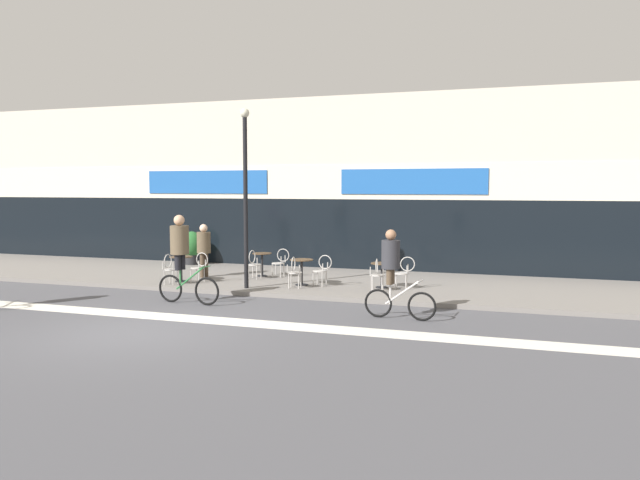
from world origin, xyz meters
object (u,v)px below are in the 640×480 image
cafe_chair_1_near (254,262)px  cyclist_2 (393,267)px  cafe_chair_3_near (377,272)px  bistro_table_2 (302,267)px  planter_pot (192,246)px  cafe_chair_1_side (280,261)px  bistro_table_3 (382,270)px  cyclist_0 (182,252)px  pedestrian_near_end (204,246)px  cafe_chair_0_near (170,267)px  cafe_chair_2_near (294,270)px  bistro_table_0 (181,264)px  cafe_chair_0_side (200,265)px  cafe_chair_3_side (404,270)px  bistro_table_1 (262,260)px  cafe_chair_2_side (322,268)px  lamp_post (245,185)px

cafe_chair_1_near → cyclist_2: 6.39m
cafe_chair_3_near → cyclist_2: 2.98m
bistro_table_2 → planter_pot: (-5.48, 3.26, 0.12)m
cyclist_2 → cafe_chair_1_side: bearing=140.0°
bistro_table_3 → cyclist_0: size_ratio=0.31×
bistro_table_3 → pedestrian_near_end: bearing=177.2°
cyclist_2 → bistro_table_3: bearing=111.1°
cafe_chair_0_near → pedestrian_near_end: pedestrian_near_end is taller
cafe_chair_2_near → bistro_table_0: bearing=80.7°
cafe_chair_0_side → cafe_chair_0_near: bearing=50.1°
cafe_chair_1_side → bistro_table_0: bearing=36.0°
cafe_chair_3_near → cafe_chair_3_side: same height
bistro_table_2 → cafe_chair_0_side: 3.06m
bistro_table_1 → pedestrian_near_end: pedestrian_near_end is taller
bistro_table_2 → cyclist_0: bearing=-125.3°
bistro_table_2 → cafe_chair_2_side: bearing=-0.7°
cafe_chair_0_side → cafe_chair_1_near: size_ratio=1.00×
cafe_chair_2_near → cafe_chair_3_near: size_ratio=1.00×
bistro_table_2 → bistro_table_3: bearing=6.6°
cyclist_2 → cafe_chair_3_near: bearing=114.5°
bistro_table_3 → cafe_chair_2_side: 1.69m
cafe_chair_0_near → cafe_chair_2_side: 4.42m
cafe_chair_0_side → cafe_chair_3_near: 5.33m
cafe_chair_3_side → lamp_post: size_ratio=0.18×
bistro_table_1 → bistro_table_2: bistro_table_2 is taller
bistro_table_3 → cafe_chair_2_near: bearing=-158.7°
cafe_chair_1_side → cafe_chair_3_side: bearing=166.1°
cafe_chair_0_near → planter_pot: (-1.83, 4.40, 0.14)m
cafe_chair_3_near → cafe_chair_3_side: 0.88m
cafe_chair_1_near → cafe_chair_2_side: (2.44, -0.66, 0.00)m
cafe_chair_1_near → cafe_chair_1_side: bearing=-42.5°
planter_pot → cyclist_2: size_ratio=0.60×
cafe_chair_1_side → lamp_post: 3.27m
cafe_chair_0_near → cafe_chair_3_side: same height
bistro_table_0 → cafe_chair_1_near: 2.17m
bistro_table_2 → bistro_table_1: bearing=144.8°
cafe_chair_0_side → pedestrian_near_end: 1.26m
bistro_table_3 → cafe_chair_3_near: (0.01, -0.63, 0.02)m
cafe_chair_2_near → cyclist_2: cyclist_2 is taller
bistro_table_1 → bistro_table_2: (1.81, -1.28, 0.01)m
bistro_table_2 → pedestrian_near_end: size_ratio=0.45×
cafe_chair_2_near → pedestrian_near_end: pedestrian_near_end is taller
cyclist_2 → pedestrian_near_end: bearing=155.9°
bistro_table_0 → pedestrian_near_end: bearing=80.7°
bistro_table_0 → bistro_table_2: 3.68m
bistro_table_0 → planter_pot: bearing=115.9°
cafe_chair_1_near → lamp_post: lamp_post is taller
bistro_table_2 → cafe_chair_1_side: size_ratio=0.83×
cafe_chair_1_side → cyclist_2: (4.50, -4.39, 0.52)m
cafe_chair_3_side → planter_pot: bearing=-26.5°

